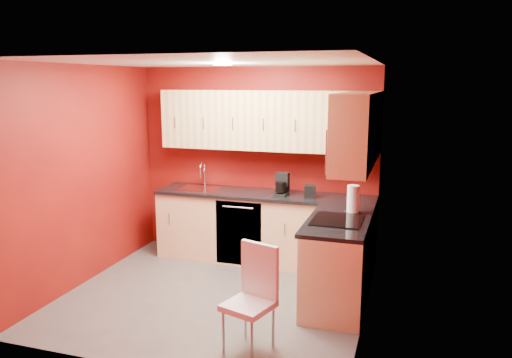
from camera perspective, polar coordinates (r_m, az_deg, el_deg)
The scene contains 21 objects.
floor at distance 5.63m, azimuth -4.66°, elevation -13.14°, with size 3.20×3.20×0.00m, color #4F4C49.
ceiling at distance 5.14m, azimuth -5.11°, elevation 13.19°, with size 3.20×3.20×0.00m, color white.
wall_back at distance 6.63m, azimuth 0.06°, elevation 1.91°, with size 3.20×3.20×0.00m, color maroon.
wall_front at distance 3.94m, azimuth -13.23°, elevation -4.77°, with size 3.20×3.20×0.00m, color maroon.
wall_left at distance 6.03m, azimuth -19.07°, elevation 0.37°, with size 3.00×3.00×0.00m, color maroon.
wall_right at distance 4.88m, azimuth 12.79°, elevation -1.72°, with size 3.00×3.00×0.00m, color maroon.
base_cabinets_back at distance 6.48m, azimuth 0.95°, elevation -5.72°, with size 2.80×0.60×0.87m, color #E6B783.
base_cabinets_right at distance 5.38m, azimuth 9.43°, elevation -9.45°, with size 0.60×1.30×0.87m, color #E6B783.
countertop_back at distance 6.35m, azimuth 0.93°, elevation -1.82°, with size 2.80×0.63×0.04m, color black.
countertop_right at distance 5.22m, azimuth 9.40°, elevation -4.81°, with size 0.63×1.27×0.04m, color black.
upper_cabinets_back at distance 6.34m, azimuth 1.32°, elevation 6.71°, with size 2.80×0.35×0.75m, color #D4BB78.
upper_cabinets_right at distance 5.23m, azimuth 11.60°, elevation 6.26°, with size 0.35×1.55×0.75m.
microwave at distance 5.02m, azimuth 10.85°, elevation 3.48°, with size 0.42×0.76×0.42m.
cooktop at distance 5.18m, azimuth 9.30°, elevation -4.65°, with size 0.50×0.55×0.01m, color black.
sink at distance 6.66m, azimuth -6.46°, elevation -0.80°, with size 0.52×0.42×0.35m.
dishwasher_front at distance 6.29m, azimuth -2.00°, elevation -6.24°, with size 0.60×0.02×0.82m, color black.
downlight at distance 5.42m, azimuth -3.86°, elevation 12.94°, with size 0.20×0.20×0.01m, color white.
coffee_maker at distance 6.22m, azimuth 2.87°, elevation -0.62°, with size 0.17×0.22×0.28m, color black, non-canonical shape.
napkin_holder at distance 6.15m, azimuth 6.20°, elevation -1.41°, with size 0.14×0.14×0.15m, color black, non-canonical shape.
paper_towel at distance 5.47m, azimuth 11.03°, elevation -2.29°, with size 0.17×0.17×0.30m, color white, non-canonical shape.
dining_chair at distance 4.41m, azimuth -0.87°, elevation -13.65°, with size 0.37×0.39×0.93m, color silver, non-canonical shape.
Camera 1 is at (1.97, -4.75, 2.31)m, focal length 35.00 mm.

